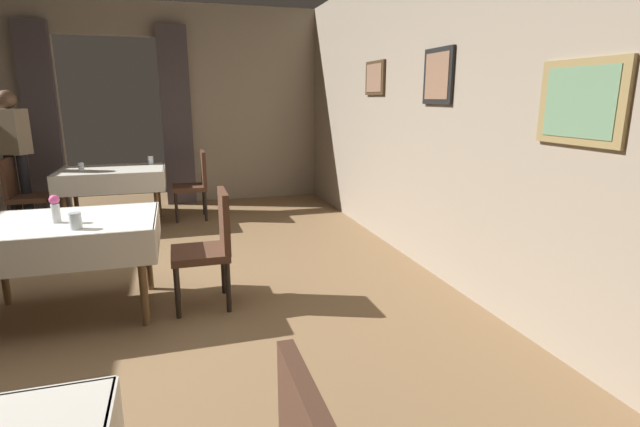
% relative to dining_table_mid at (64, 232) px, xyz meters
% --- Properties ---
extents(ground, '(10.08, 10.08, 0.00)m').
position_rel_dining_table_mid_xyz_m(ground, '(-0.03, -0.16, -0.66)').
color(ground, olive).
extents(wall_right, '(0.16, 8.40, 3.00)m').
position_rel_dining_table_mid_xyz_m(wall_right, '(3.17, -0.16, 0.85)').
color(wall_right, gray).
rests_on(wall_right, ground).
extents(wall_back, '(6.40, 0.27, 3.00)m').
position_rel_dining_table_mid_xyz_m(wall_back, '(-0.03, 4.02, 0.87)').
color(wall_back, gray).
rests_on(wall_back, ground).
extents(dining_table_mid, '(1.33, 0.94, 0.75)m').
position_rel_dining_table_mid_xyz_m(dining_table_mid, '(0.00, 0.00, 0.00)').
color(dining_table_mid, brown).
rests_on(dining_table_mid, ground).
extents(dining_table_far, '(1.28, 0.94, 0.75)m').
position_rel_dining_table_mid_xyz_m(dining_table_far, '(0.04, 2.73, -0.00)').
color(dining_table_far, brown).
rests_on(dining_table_far, ground).
extents(chair_mid_right, '(0.44, 0.44, 0.93)m').
position_rel_dining_table_mid_xyz_m(chair_mid_right, '(1.05, -0.11, -0.14)').
color(chair_mid_right, black).
rests_on(chair_mid_right, ground).
extents(chair_far_right, '(0.44, 0.44, 0.93)m').
position_rel_dining_table_mid_xyz_m(chair_far_right, '(1.07, 2.82, -0.14)').
color(chair_far_right, black).
rests_on(chair_far_right, ground).
extents(chair_far_left, '(0.44, 0.44, 0.93)m').
position_rel_dining_table_mid_xyz_m(chair_far_left, '(-0.98, 2.68, -0.14)').
color(chair_far_left, black).
rests_on(chair_far_left, ground).
extents(flower_vase_mid, '(0.07, 0.07, 0.20)m').
position_rel_dining_table_mid_xyz_m(flower_vase_mid, '(-0.02, -0.06, 0.20)').
color(flower_vase_mid, silver).
rests_on(flower_vase_mid, dining_table_mid).
extents(glass_mid_b, '(0.08, 0.08, 0.12)m').
position_rel_dining_table_mid_xyz_m(glass_mid_b, '(0.15, -0.30, 0.15)').
color(glass_mid_b, silver).
rests_on(glass_mid_b, dining_table_mid).
extents(glass_far_a, '(0.07, 0.07, 0.11)m').
position_rel_dining_table_mid_xyz_m(glass_far_a, '(0.50, 3.00, 0.15)').
color(glass_far_a, silver).
rests_on(glass_far_a, dining_table_far).
extents(glass_far_b, '(0.07, 0.07, 0.10)m').
position_rel_dining_table_mid_xyz_m(glass_far_b, '(-0.30, 2.66, 0.14)').
color(glass_far_b, silver).
rests_on(glass_far_b, dining_table_far).
extents(person_waiter_by_doorway, '(0.42, 0.36, 1.72)m').
position_rel_dining_table_mid_xyz_m(person_waiter_by_doorway, '(-1.07, 2.91, 0.37)').
color(person_waiter_by_doorway, black).
rests_on(person_waiter_by_doorway, ground).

